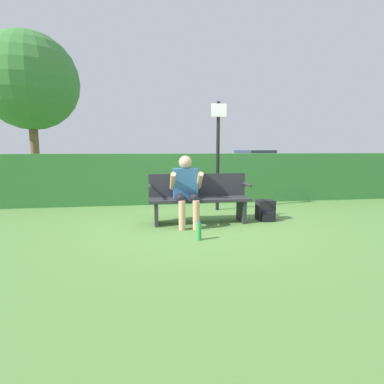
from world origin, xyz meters
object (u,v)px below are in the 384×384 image
at_px(person_seated, 186,187).
at_px(water_bottle, 199,231).
at_px(backpack, 266,211).
at_px(signpost, 218,150).
at_px(park_bench, 199,197).
at_px(tree, 30,82).
at_px(parked_car, 255,160).

relative_size(person_seated, water_bottle, 4.40).
distance_m(backpack, signpost, 1.63).
relative_size(park_bench, backpack, 4.81).
bearing_deg(tree, park_bench, -49.35).
height_order(signpost, parked_car, signpost).
bearing_deg(park_bench, signpost, 60.08).
bearing_deg(person_seated, water_bottle, -86.20).
xyz_separation_m(park_bench, water_bottle, (-0.18, -1.05, -0.31)).
bearing_deg(person_seated, backpack, 3.49).
relative_size(park_bench, parked_car, 0.36).
distance_m(park_bench, person_seated, 0.35).
bearing_deg(water_bottle, parked_car, 66.88).
relative_size(backpack, water_bottle, 1.37).
height_order(backpack, water_bottle, backpack).
height_order(parked_car, tree, tree).
bearing_deg(parked_car, person_seated, -136.98).
height_order(backpack, signpost, signpost).
height_order(person_seated, signpost, signpost).
xyz_separation_m(backpack, parked_car, (4.67, 13.22, 0.42)).
height_order(park_bench, person_seated, person_seated).
bearing_deg(park_bench, parked_car, 65.91).
bearing_deg(signpost, parked_car, 66.40).
bearing_deg(person_seated, signpost, 53.81).
distance_m(park_bench, backpack, 1.25).
distance_m(person_seated, backpack, 1.55).
bearing_deg(backpack, signpost, 123.12).
relative_size(signpost, tree, 0.46).
xyz_separation_m(person_seated, tree, (-4.21, 5.31, 2.70)).
bearing_deg(person_seated, tree, 128.39).
bearing_deg(signpost, tree, 140.01).
height_order(park_bench, parked_car, parked_car).
height_order(signpost, tree, tree).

